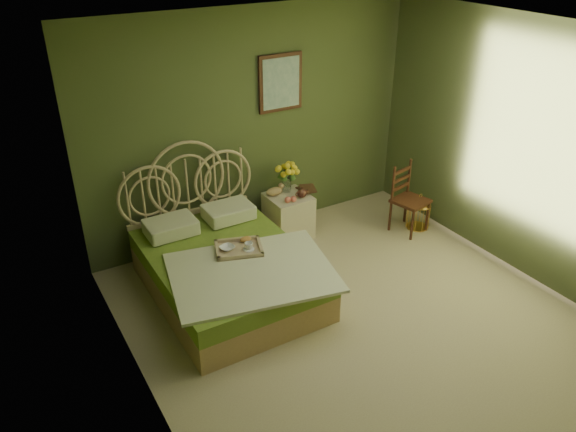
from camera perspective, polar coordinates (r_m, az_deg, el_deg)
floor at (r=5.37m, az=8.29°, el=-11.28°), size 4.50×4.50×0.00m
ceiling at (r=4.24m, az=10.81°, el=16.97°), size 4.50×4.50×0.00m
wall_back at (r=6.39m, az=-3.54°, el=9.10°), size 4.00×0.00×4.00m
wall_left at (r=3.84m, az=-14.54°, el=-5.87°), size 0.00×4.50×4.50m
wall_right at (r=6.06m, az=24.28°, el=5.48°), size 0.00×4.50×4.50m
wall_art at (r=6.39m, az=-0.76°, el=13.38°), size 0.54×0.04×0.64m
bed at (r=5.67m, az=-6.33°, el=-5.13°), size 1.68×2.12×1.31m
nightstand at (r=6.60m, az=0.01°, el=0.77°), size 0.47×0.48×0.95m
chair at (r=6.83m, az=12.02°, el=2.23°), size 0.45×0.45×0.84m
birdcage at (r=7.00m, az=13.13°, el=0.34°), size 0.27×0.27×0.41m
book_lower at (r=6.60m, az=1.29°, el=2.56°), size 0.18×0.22×0.02m
book_upper at (r=6.59m, az=1.29°, el=2.73°), size 0.25×0.29×0.02m
cereal_bowl at (r=5.52m, az=-6.19°, el=-3.25°), size 0.17×0.17×0.03m
coffee_cup at (r=5.48m, az=-4.01°, el=-3.09°), size 0.10×0.10×0.08m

